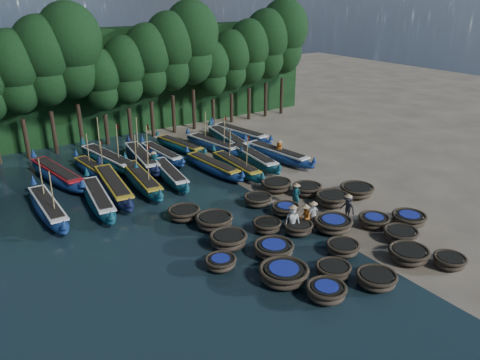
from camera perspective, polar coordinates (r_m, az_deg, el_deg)
ground at (r=30.75m, az=5.20°, el=-3.54°), size 120.00×120.00×0.00m
foliage_wall at (r=48.83m, az=-12.76°, el=11.84°), size 40.00×3.00×10.00m
coracle_1 at (r=22.44m, az=10.47°, el=-13.21°), size 1.91×1.91×0.74m
coracle_2 at (r=23.86m, az=16.27°, el=-11.50°), size 2.07×2.07×0.71m
coracle_3 at (r=26.37m, az=19.86°, el=-8.50°), size 2.15×2.15×0.73m
coracle_4 at (r=26.63m, az=24.19°, el=-9.00°), size 1.82×1.82×0.65m
coracle_5 at (r=23.29m, az=5.35°, el=-11.31°), size 2.87×2.87×0.82m
coracle_6 at (r=24.07m, az=11.29°, el=-10.70°), size 2.10×2.10×0.68m
coracle_7 at (r=26.05m, az=12.42°, el=-8.08°), size 1.93×1.93×0.68m
coracle_8 at (r=28.22m, az=19.00°, el=-6.30°), size 2.35×2.35×0.72m
coracle_9 at (r=30.28m, az=19.90°, el=-4.44°), size 2.13×2.13×0.70m
coracle_10 at (r=24.26m, az=-2.38°, el=-10.01°), size 1.83×1.83×0.64m
coracle_11 at (r=25.36m, az=4.12°, el=-8.38°), size 2.59×2.59×0.73m
coracle_12 at (r=27.65m, az=7.11°, el=-5.79°), size 1.78×1.78×0.70m
coracle_13 at (r=28.26m, az=11.28°, el=-5.28°), size 2.79×2.79×0.80m
coracle_14 at (r=29.37m, az=16.01°, el=-4.79°), size 1.91×1.91×0.69m
coracle_15 at (r=26.01m, az=-1.43°, el=-7.32°), size 2.14×2.14×0.85m
coracle_16 at (r=27.72m, az=3.32°, el=-5.57°), size 2.02×2.02×0.70m
coracle_17 at (r=29.86m, az=5.58°, el=-3.56°), size 1.95×1.95×0.66m
coracle_18 at (r=31.51m, az=11.16°, el=-2.27°), size 2.22×2.22×0.83m
coracle_19 at (r=33.29m, az=14.06°, el=-1.24°), size 2.87×2.87×0.78m
coracle_20 at (r=29.32m, az=-6.84°, el=-4.03°), size 2.43×2.43×0.74m
coracle_21 at (r=28.09m, az=-3.16°, el=-5.02°), size 2.28×2.28×0.82m
coracle_22 at (r=30.98m, az=2.19°, el=-2.42°), size 2.22×2.22×0.71m
coracle_23 at (r=33.29m, az=4.43°, el=-0.63°), size 2.54×2.54×0.76m
coracle_24 at (r=32.82m, az=8.19°, el=-1.12°), size 2.17×2.17×0.77m
long_boat_0 at (r=31.87m, az=-22.35°, el=-3.16°), size 1.51×8.26×3.51m
long_boat_1 at (r=32.15m, az=-16.88°, el=-2.19°), size 2.47×8.16×1.45m
long_boat_2 at (r=33.73m, az=-15.16°, el=-0.74°), size 2.62×9.00×1.59m
long_boat_3 at (r=34.50m, az=-11.94°, el=0.03°), size 2.33×8.50×3.63m
long_boat_4 at (r=35.34m, az=-8.53°, el=0.72°), size 2.42×7.66×1.36m
long_boat_5 at (r=36.56m, az=-3.34°, el=1.67°), size 1.93×7.72×1.36m
long_boat_6 at (r=36.54m, az=-0.46°, el=1.71°), size 1.77×7.75×3.30m
long_boat_7 at (r=38.36m, az=1.57°, el=2.77°), size 2.29×8.31×1.47m
long_boat_8 at (r=39.25m, az=4.55°, el=3.16°), size 2.46×8.32×1.47m
long_boat_9 at (r=37.26m, az=-21.43°, el=0.65°), size 2.91×8.83×1.57m
long_boat_10 at (r=37.45m, az=-17.27°, el=1.15°), size 2.01×7.38×3.15m
long_boat_11 at (r=39.25m, az=-15.82°, el=2.44°), size 2.96×8.94×3.84m
long_boat_12 at (r=38.94m, az=-11.89°, el=2.63°), size 2.66×8.69×3.72m
long_boat_13 at (r=39.94m, az=-9.56°, el=3.15°), size 1.67×7.39×1.30m
long_boat_14 at (r=41.84m, az=-7.33°, el=4.15°), size 2.42×7.17×1.28m
long_boat_15 at (r=41.72m, az=-3.30°, el=4.31°), size 2.46×7.78×3.34m
long_boat_16 at (r=43.11m, az=-1.52°, el=5.01°), size 2.86×8.73×1.55m
long_boat_17 at (r=44.75m, az=-0.05°, el=5.64°), size 2.79×8.44×1.50m
fisherman_0 at (r=27.48m, az=6.43°, el=-4.73°), size 1.01×0.92×1.92m
fisherman_1 at (r=30.82m, az=6.87°, el=-1.71°), size 0.56×0.67×1.77m
fisherman_2 at (r=28.04m, az=7.96°, el=-4.45°), size 0.91×0.94×1.72m
fisherman_3 at (r=29.64m, az=12.98°, el=-3.22°), size 0.74×1.13×1.85m
fisherman_4 at (r=28.34m, az=8.87°, el=-4.10°), size 0.95×0.52×1.81m
fisherman_5 at (r=37.01m, az=-10.45°, el=2.16°), size 1.58×0.64×1.86m
fisherman_6 at (r=39.07m, az=4.81°, el=3.62°), size 0.70×0.94×1.93m
tree_2 at (r=42.09m, az=-25.85°, el=11.86°), size 4.51×4.51×10.63m
tree_3 at (r=42.42m, az=-22.90°, el=13.31°), size 4.92×4.92×11.60m
tree_4 at (r=42.88m, az=-19.98°, el=14.70°), size 5.34×5.34×12.58m
tree_5 at (r=43.90m, az=-16.59°, el=11.66°), size 3.68×3.68×8.68m
tree_6 at (r=44.56m, az=-13.84°, el=12.96°), size 4.09×4.09×9.65m
tree_7 at (r=45.33m, az=-11.14°, el=14.18°), size 4.51×4.51×10.63m
tree_8 at (r=46.21m, az=-8.51°, el=15.34°), size 4.92×4.92×11.60m
tree_9 at (r=47.20m, az=-5.96°, el=16.42°), size 5.34×5.34×12.58m
tree_10 at (r=48.67m, az=-3.40°, el=13.46°), size 3.68×3.68×8.68m
tree_11 at (r=49.80m, az=-1.09°, el=14.47°), size 4.09×4.09×9.65m
tree_12 at (r=51.01m, az=1.14°, el=15.42°), size 4.51×4.51×10.63m
tree_13 at (r=52.30m, az=3.28°, el=16.30°), size 4.92×4.92×11.60m
tree_14 at (r=53.67m, az=5.33°, el=17.12°), size 5.34×5.34×12.58m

